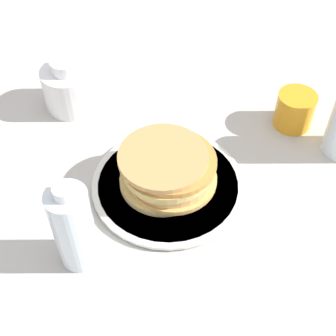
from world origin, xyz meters
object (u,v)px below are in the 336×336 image
at_px(juice_glass, 295,110).
at_px(water_bottle_near, 73,227).
at_px(plate, 168,184).
at_px(cream_jug, 69,87).
at_px(pancake_stack, 168,170).

bearing_deg(juice_glass, water_bottle_near, 104.91).
bearing_deg(water_bottle_near, plate, -67.80).
distance_m(juice_glass, water_bottle_near, 0.53).
relative_size(juice_glass, water_bottle_near, 0.44).
bearing_deg(cream_jug, water_bottle_near, 166.14).
xyz_separation_m(plate, cream_jug, (0.30, 0.10, 0.04)).
relative_size(plate, juice_glass, 3.55).
bearing_deg(pancake_stack, cream_jug, 18.36).
xyz_separation_m(cream_jug, water_bottle_near, (-0.38, 0.09, 0.03)).
relative_size(juice_glass, cream_jug, 0.68).
bearing_deg(cream_jug, juice_glass, -120.79).
height_order(plate, cream_jug, cream_jug).
bearing_deg(cream_jug, plate, -161.61).
height_order(pancake_stack, cream_jug, cream_jug).
height_order(plate, pancake_stack, pancake_stack).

